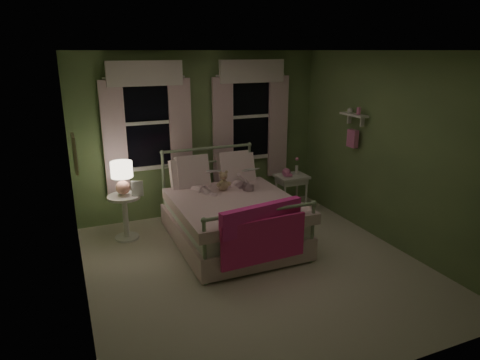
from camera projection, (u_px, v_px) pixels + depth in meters
name	position (u px, v px, depth m)	size (l,w,h in m)	color
room_shell	(256.00, 166.00, 5.00)	(4.20, 4.20, 4.20)	beige
bed	(230.00, 215.00, 5.98)	(1.58, 2.04, 1.18)	white
pink_throw	(263.00, 227.00, 5.01)	(1.10, 0.27, 0.71)	#FE319F
child_left	(201.00, 171.00, 6.08)	(0.28, 0.18, 0.77)	#F7D1DD
child_right	(237.00, 168.00, 6.30)	(0.36, 0.28, 0.73)	#F7D1DD
book_left	(206.00, 175.00, 5.86)	(0.20, 0.27, 0.03)	beige
book_right	(244.00, 173.00, 6.08)	(0.20, 0.27, 0.02)	beige
teddy_bear	(223.00, 182.00, 6.10)	(0.22, 0.17, 0.29)	tan
nightstand_left	(125.00, 211.00, 6.05)	(0.46, 0.46, 0.65)	white
table_lamp	(122.00, 175.00, 5.89)	(0.30, 0.30, 0.47)	#DE9483
book_nightstand	(132.00, 196.00, 5.95)	(0.16, 0.22, 0.02)	beige
nightstand_right	(291.00, 181.00, 6.98)	(0.50, 0.40, 0.64)	white
pink_toy	(286.00, 173.00, 6.89)	(0.14, 0.19, 0.14)	pink
bud_vase	(297.00, 166.00, 7.00)	(0.06, 0.06, 0.28)	white
window_left	(147.00, 119.00, 6.38)	(1.34, 0.13, 1.96)	black
window_right	(251.00, 112.00, 7.02)	(1.34, 0.13, 1.96)	black
wall_shelf	(353.00, 127.00, 6.26)	(0.15, 0.50, 0.60)	white
framed_picture	(75.00, 154.00, 4.75)	(0.03, 0.32, 0.42)	beige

